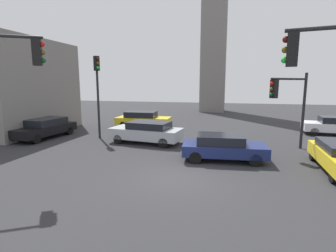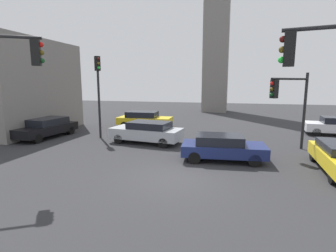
{
  "view_description": "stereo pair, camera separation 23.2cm",
  "coord_description": "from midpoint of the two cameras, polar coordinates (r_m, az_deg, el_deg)",
  "views": [
    {
      "loc": [
        2.08,
        -10.04,
        3.92
      ],
      "look_at": [
        -1.67,
        5.19,
        1.31
      ],
      "focal_mm": 27.5,
      "sensor_mm": 36.0,
      "label": 1
    },
    {
      "loc": [
        2.31,
        -9.99,
        3.92
      ],
      "look_at": [
        -1.67,
        5.19,
        1.31
      ],
      "focal_mm": 27.5,
      "sensor_mm": 36.0,
      "label": 2
    }
  ],
  "objects": [
    {
      "name": "traffic_light_3",
      "position": [
        19.0,
        -15.7,
        9.32
      ],
      "size": [
        0.49,
        0.45,
        5.79
      ],
      "rotation": [
        0.0,
        0.0,
        -0.63
      ],
      "color": "black",
      "rests_on": "ground_plane"
    },
    {
      "name": "car_2",
      "position": [
        23.27,
        -5.88,
        1.53
      ],
      "size": [
        4.87,
        2.16,
        1.43
      ],
      "rotation": [
        0.0,
        0.0,
        0.04
      ],
      "color": "yellow",
      "rests_on": "ground_plane"
    },
    {
      "name": "car_1",
      "position": [
        20.76,
        -25.99,
        -0.33
      ],
      "size": [
        2.39,
        4.91,
        1.41
      ],
      "rotation": [
        0.0,
        0.0,
        -1.65
      ],
      "color": "black",
      "rests_on": "ground_plane"
    },
    {
      "name": "car_3",
      "position": [
        13.53,
        11.6,
        -4.52
      ],
      "size": [
        4.35,
        2.29,
        1.32
      ],
      "rotation": [
        0.0,
        0.0,
        0.09
      ],
      "color": "navy",
      "rests_on": "ground_plane"
    },
    {
      "name": "traffic_light_0",
      "position": [
        11.69,
        -33.36,
        8.99
      ],
      "size": [
        2.42,
        1.5,
        5.94
      ],
      "rotation": [
        0.0,
        0.0,
        0.53
      ],
      "color": "black",
      "rests_on": "ground_plane"
    },
    {
      "name": "skyline_tower",
      "position": [
        37.8,
        10.07,
        21.06
      ],
      "size": [
        3.32,
        3.32,
        23.26
      ],
      "primitive_type": "cube",
      "color": "gray",
      "rests_on": "ground_plane"
    },
    {
      "name": "car_5",
      "position": [
        17.08,
        -5.1,
        -1.26
      ],
      "size": [
        4.87,
        2.52,
        1.43
      ],
      "rotation": [
        0.0,
        0.0,
        3.03
      ],
      "color": "#ADB2B7",
      "rests_on": "ground_plane"
    },
    {
      "name": "ground_plane",
      "position": [
        10.97,
        1.41,
        -11.49
      ],
      "size": [
        86.4,
        86.4,
        0.0
      ],
      "primitive_type": "plane",
      "color": "#2D2D30"
    },
    {
      "name": "car_4",
      "position": [
        23.4,
        32.8,
        0.11
      ],
      "size": [
        4.44,
        2.23,
        1.41
      ],
      "rotation": [
        0.0,
        0.0,
        3.07
      ],
      "color": "silver",
      "rests_on": "ground_plane"
    },
    {
      "name": "traffic_light_1",
      "position": [
        16.18,
        24.8,
        5.8
      ],
      "size": [
        2.29,
        1.9,
        4.53
      ],
      "rotation": [
        0.0,
        0.0,
        -2.46
      ],
      "color": "black",
      "rests_on": "ground_plane"
    }
  ]
}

